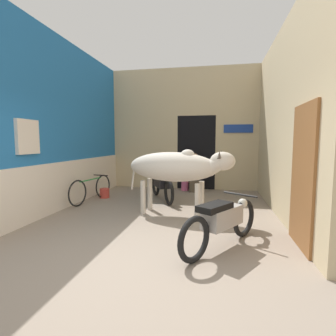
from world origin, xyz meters
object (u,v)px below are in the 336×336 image
object	(u,v)px
shopkeeper_seated	(195,172)
plastic_stool	(185,183)
cow	(176,167)
bicycle	(91,189)
motorcycle_near	(222,220)
bucket	(105,193)
motorcycle_far	(162,184)

from	to	relation	value
shopkeeper_seated	plastic_stool	world-z (taller)	shopkeeper_seated
cow	bicycle	xyz separation A→B (m)	(-2.35, 0.76, -0.68)
motorcycle_near	bucket	distance (m)	4.29
shopkeeper_seated	motorcycle_near	bearing A→B (deg)	-79.65
bicycle	plastic_stool	bearing A→B (deg)	42.81
bicycle	plastic_stool	distance (m)	2.97
motorcycle_near	shopkeeper_seated	size ratio (longest dim) A/B	1.39
plastic_stool	bicycle	bearing A→B (deg)	-137.19
cow	motorcycle_far	world-z (taller)	cow
cow	shopkeeper_seated	size ratio (longest dim) A/B	1.96
cow	shopkeeper_seated	distance (m)	2.67
motorcycle_near	motorcycle_far	xyz separation A→B (m)	(-1.54, 2.95, 0.01)
bicycle	bucket	world-z (taller)	bicycle
plastic_stool	motorcycle_far	bearing A→B (deg)	-106.85
shopkeeper_seated	plastic_stool	xyz separation A→B (m)	(-0.32, 0.14, -0.39)
motorcycle_far	bucket	world-z (taller)	motorcycle_far
cow	plastic_stool	world-z (taller)	cow
cow	motorcycle_far	xyz separation A→B (m)	(-0.60, 1.33, -0.59)
bucket	plastic_stool	bearing A→B (deg)	36.40
motorcycle_far	bucket	bearing A→B (deg)	-177.80
motorcycle_near	plastic_stool	bearing A→B (deg)	104.03
bucket	motorcycle_far	bearing A→B (deg)	2.20
motorcycle_far	bucket	xyz separation A→B (m)	(-1.61, -0.06, -0.30)
motorcycle_far	shopkeeper_seated	bearing A→B (deg)	59.77
cow	bicycle	size ratio (longest dim) A/B	1.39
cow	shopkeeper_seated	xyz separation A→B (m)	(0.16, 2.64, -0.39)
shopkeeper_seated	bucket	bearing A→B (deg)	-150.02
cow	bicycle	distance (m)	2.56
bucket	shopkeeper_seated	bearing A→B (deg)	29.98
bicycle	plastic_stool	size ratio (longest dim) A/B	3.75
motorcycle_far	bicycle	world-z (taller)	motorcycle_far
motorcycle_far	plastic_stool	world-z (taller)	motorcycle_far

